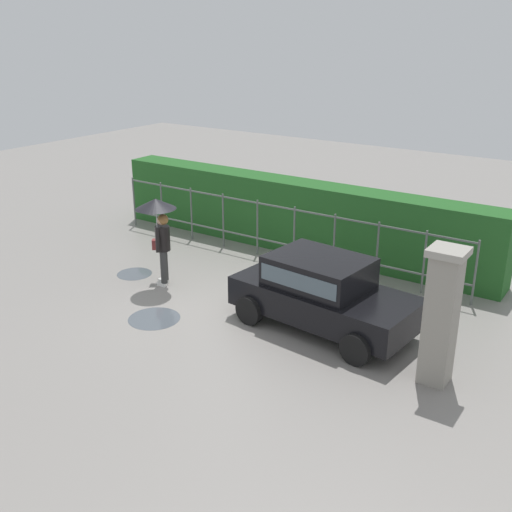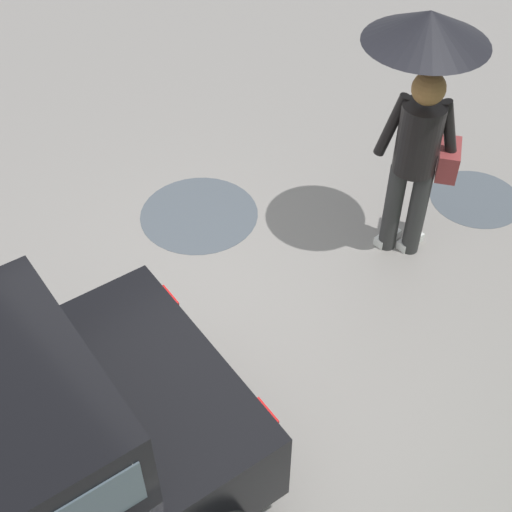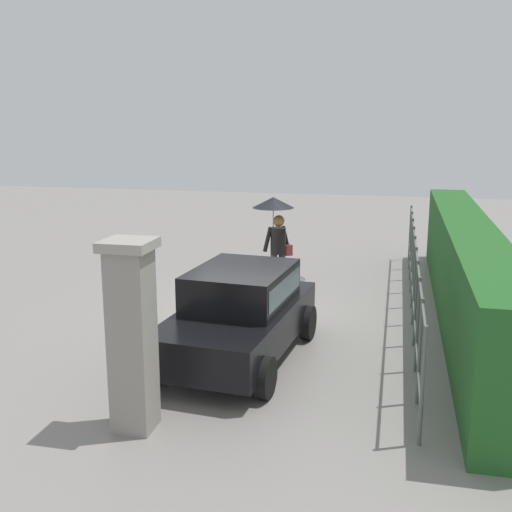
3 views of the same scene
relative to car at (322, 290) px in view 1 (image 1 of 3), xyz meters
The scene contains 8 objects.
ground_plane 2.50m from the car, 169.30° to the right, with size 40.00×40.00×0.00m, color gray.
car is the anchor object (origin of this frame).
pedestrian 4.19m from the car, behind, with size 0.92×0.92×2.12m.
gate_pillar 2.71m from the car, 15.16° to the right, with size 0.60×0.60×2.42m.
fence_section 3.99m from the car, 136.02° to the left, with size 10.26×0.05×1.50m.
hedge_row 4.70m from the car, 127.71° to the left, with size 11.21×0.90×1.90m, color #235B23.
puddle_near 3.55m from the car, 151.45° to the right, with size 1.09×1.09×0.00m, color #4C545B.
puddle_far 5.22m from the car, behind, with size 0.86×0.86×0.00m, color #4C545B.
Camera 1 is at (7.45, -9.39, 5.66)m, focal length 42.44 mm.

